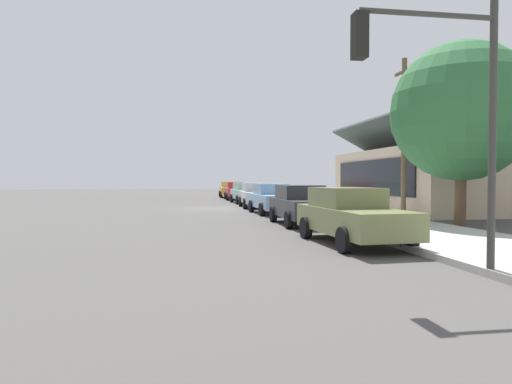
% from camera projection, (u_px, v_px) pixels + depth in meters
% --- Properties ---
extents(ground_plane, '(120.00, 120.00, 0.00)m').
position_uv_depth(ground_plane, '(217.00, 209.00, 28.41)').
color(ground_plane, '#4C4947').
extents(sidewalk_curb, '(60.00, 4.20, 0.16)m').
position_uv_depth(sidewalk_curb, '(304.00, 207.00, 29.29)').
color(sidewalk_curb, '#B2AFA8').
rests_on(sidewalk_curb, ground).
extents(car_mustard, '(4.91, 2.19, 1.59)m').
position_uv_depth(car_mustard, '(230.00, 189.00, 46.42)').
color(car_mustard, gold).
rests_on(car_mustard, ground).
extents(car_cherry, '(4.44, 2.17, 1.59)m').
position_uv_depth(car_cherry, '(236.00, 191.00, 40.99)').
color(car_cherry, red).
rests_on(car_cherry, ground).
extents(car_seafoam, '(4.59, 2.14, 1.59)m').
position_uv_depth(car_seafoam, '(246.00, 193.00, 35.04)').
color(car_seafoam, '#9ED1BC').
rests_on(car_seafoam, ground).
extents(car_silver, '(4.42, 2.16, 1.59)m').
position_uv_depth(car_silver, '(257.00, 195.00, 29.60)').
color(car_silver, silver).
rests_on(car_silver, ground).
extents(car_skyblue, '(4.46, 2.10, 1.59)m').
position_uv_depth(car_skyblue, '(272.00, 198.00, 24.35)').
color(car_skyblue, '#8CB7E0').
rests_on(car_skyblue, ground).
extents(car_charcoal, '(4.50, 2.07, 1.59)m').
position_uv_depth(car_charcoal, '(302.00, 204.00, 18.50)').
color(car_charcoal, '#2D3035').
rests_on(car_charcoal, ground).
extents(car_olive, '(4.85, 2.20, 1.59)m').
position_uv_depth(car_olive, '(351.00, 215.00, 12.99)').
color(car_olive, olive).
rests_on(car_olive, ground).
extents(storefront_building, '(13.47, 6.69, 5.38)m').
position_uv_depth(storefront_building, '(422.00, 178.00, 27.10)').
color(storefront_building, '#CCB293').
rests_on(storefront_building, ground).
extents(shade_tree, '(5.43, 5.43, 7.20)m').
position_uv_depth(shade_tree, '(461.00, 112.00, 17.84)').
color(shade_tree, brown).
rests_on(shade_tree, ground).
extents(traffic_light_main, '(0.37, 2.79, 5.20)m').
position_uv_depth(traffic_light_main, '(440.00, 88.00, 8.28)').
color(traffic_light_main, '#383833').
rests_on(traffic_light_main, ground).
extents(utility_pole_wooden, '(1.80, 0.24, 7.50)m').
position_uv_depth(utility_pole_wooden, '(404.00, 135.00, 21.44)').
color(utility_pole_wooden, brown).
rests_on(utility_pole_wooden, ground).
extents(fire_hydrant_red, '(0.22, 0.22, 0.71)m').
position_uv_depth(fire_hydrant_red, '(305.00, 205.00, 23.81)').
color(fire_hydrant_red, red).
rests_on(fire_hydrant_red, sidewalk_curb).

